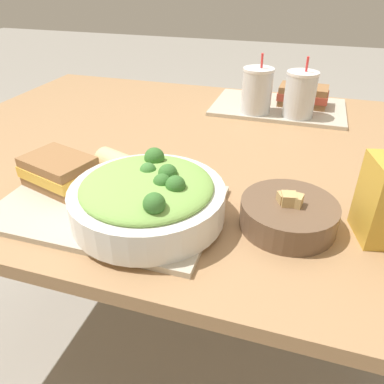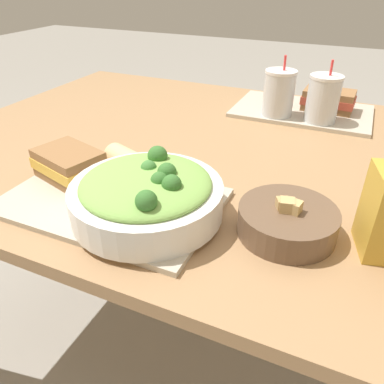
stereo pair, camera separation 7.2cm
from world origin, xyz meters
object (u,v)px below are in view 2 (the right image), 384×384
object	(u,v)px
salad_bowl	(147,193)
baguette_near	(129,163)
drink_cup_red	(323,100)
sandwich_near	(69,164)
soup_bowl	(287,220)
drink_cup_dark	(279,95)
sandwich_far	(328,100)

from	to	relation	value
salad_bowl	baguette_near	bearing A→B (deg)	134.47
drink_cup_red	baguette_near	bearing A→B (deg)	-123.47
sandwich_near	soup_bowl	bearing A→B (deg)	17.14
soup_bowl	drink_cup_red	size ratio (longest dim) A/B	0.98
sandwich_near	baguette_near	distance (m)	0.13
drink_cup_red	salad_bowl	bearing A→B (deg)	-109.84
salad_bowl	drink_cup_red	world-z (taller)	drink_cup_red
drink_cup_red	drink_cup_dark	bearing A→B (deg)	180.00
salad_bowl	sandwich_far	size ratio (longest dim) A/B	1.75
salad_bowl	soup_bowl	bearing A→B (deg)	13.51
drink_cup_dark	drink_cup_red	xyz separation A→B (m)	(0.13, 0.00, -0.00)
baguette_near	sandwich_far	distance (m)	0.72
drink_cup_red	soup_bowl	bearing A→B (deg)	-87.79
baguette_near	soup_bowl	bearing A→B (deg)	-77.96
soup_bowl	drink_cup_dark	xyz separation A→B (m)	(-0.15, 0.58, 0.05)
soup_bowl	sandwich_near	distance (m)	0.48
baguette_near	drink_cup_dark	world-z (taller)	drink_cup_dark
sandwich_far	drink_cup_red	xyz separation A→B (m)	(-0.01, -0.11, 0.03)
sandwich_near	baguette_near	xyz separation A→B (m)	(0.11, 0.06, -0.00)
sandwich_far	drink_cup_dark	world-z (taller)	drink_cup_dark
sandwich_far	drink_cup_red	size ratio (longest dim) A/B	0.91
soup_bowl	sandwich_far	bearing A→B (deg)	91.19
soup_bowl	sandwich_near	size ratio (longest dim) A/B	1.04
sandwich_near	sandwich_far	distance (m)	0.84
soup_bowl	baguette_near	xyz separation A→B (m)	(-0.37, 0.06, 0.01)
drink_cup_dark	sandwich_near	bearing A→B (deg)	-119.16
sandwich_far	baguette_near	bearing A→B (deg)	-116.63
soup_bowl	sandwich_far	world-z (taller)	sandwich_far
soup_bowl	salad_bowl	bearing A→B (deg)	-166.49
sandwich_near	salad_bowl	bearing A→B (deg)	3.15
salad_bowl	sandwich_near	distance (m)	0.23
sandwich_far	soup_bowl	bearing A→B (deg)	-86.42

